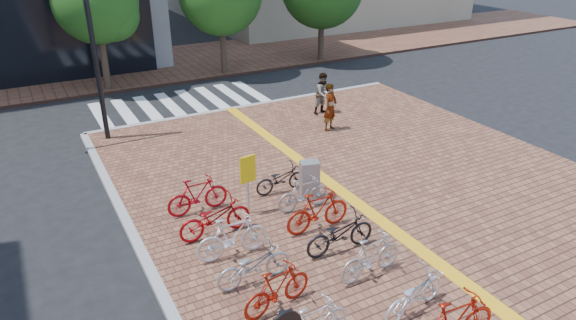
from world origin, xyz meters
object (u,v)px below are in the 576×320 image
bike_11 (318,211)px  utility_box (309,180)px  bike_3 (254,265)px  bike_8 (414,294)px  bike_4 (232,237)px  yellow_sign (248,174)px  bike_13 (281,179)px  bike_9 (371,257)px  bike_10 (340,233)px  bike_12 (304,194)px  pedestrian_a (330,107)px  bike_6 (198,195)px  bike_5 (215,218)px  pedestrian_b (323,93)px  bike_2 (277,289)px  traffic_light_pole (45,27)px

bike_11 → utility_box: size_ratio=1.58×
bike_3 → bike_8: bearing=-136.1°
bike_4 → yellow_sign: bearing=-33.6°
bike_11 → utility_box: 1.68m
bike_8 → bike_13: size_ratio=1.10×
bike_8 → bike_9: (-0.04, 1.38, 0.06)m
utility_box → bike_3: bearing=-138.3°
bike_4 → utility_box: (3.06, 1.58, 0.03)m
bike_13 → yellow_sign: 1.73m
bike_3 → bike_8: bike_3 is taller
bike_9 → bike_11: size_ratio=0.94×
bike_10 → utility_box: utility_box is taller
bike_3 → bike_13: bearing=-37.3°
bike_8 → utility_box: (0.59, 5.14, 0.12)m
bike_12 → bike_3: bearing=132.5°
bike_3 → yellow_sign: bearing=-24.0°
bike_12 → pedestrian_a: bearing=-38.2°
bike_11 → bike_6: bearing=45.7°
bike_11 → bike_13: size_ratio=1.15×
bike_9 → bike_12: size_ratio=1.09×
bike_11 → utility_box: utility_box is taller
bike_5 → bike_12: bike_5 is taller
bike_11 → bike_12: bike_11 is taller
bike_3 → bike_11: 2.65m
bike_9 → utility_box: 3.81m
bike_5 → pedestrian_b: size_ratio=1.12×
bike_3 → bike_2: bearing=-177.8°
pedestrian_a → bike_10: bearing=-147.4°
bike_6 → yellow_sign: bearing=-124.3°
bike_4 → bike_8: bike_4 is taller
pedestrian_a → traffic_light_pole: (-9.08, 3.23, 3.27)m
bike_4 → traffic_light_pole: size_ratio=0.30×
yellow_sign → traffic_light_pole: (-3.73, 7.45, 2.98)m
bike_3 → bike_6: 3.50m
utility_box → bike_2: bearing=-128.7°
bike_10 → traffic_light_pole: traffic_light_pole is taller
bike_4 → bike_8: size_ratio=1.03×
bike_6 → bike_3: bearing=179.2°
bike_6 → pedestrian_a: size_ratio=0.95×
bike_10 → bike_2: bearing=116.4°
bike_6 → traffic_light_pole: 8.04m
bike_3 → bike_9: (2.40, -1.05, 0.05)m
bike_9 → yellow_sign: yellow_sign is taller
pedestrian_b → utility_box: size_ratio=1.48×
bike_3 → bike_12: 3.42m
bike_10 → bike_3: bearing=93.0°
bike_6 → yellow_sign: (1.18, -0.77, 0.69)m
bike_10 → bike_11: (0.03, 1.07, 0.06)m
bike_3 → bike_9: bike_9 is taller
bike_6 → bike_12: size_ratio=1.10×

